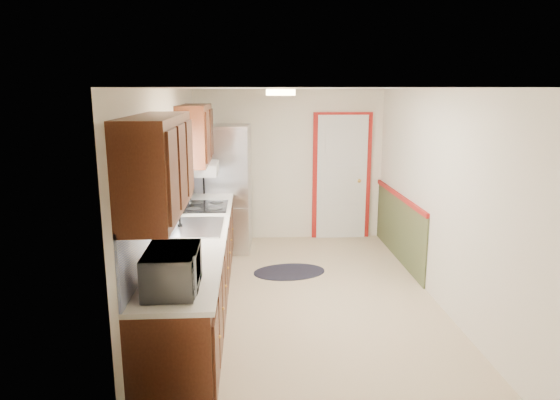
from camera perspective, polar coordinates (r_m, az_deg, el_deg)
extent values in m
cube|color=#C9B38E|center=(5.94, 2.90, -11.22)|extent=(3.20, 5.20, 0.12)
cube|color=white|center=(5.43, 3.19, 12.63)|extent=(3.20, 5.20, 0.12)
cube|color=white|center=(8.01, 1.04, 3.99)|extent=(3.20, 0.10, 2.40)
cube|color=white|center=(3.19, 8.12, -9.45)|extent=(3.20, 0.10, 2.40)
cube|color=white|center=(5.60, -12.41, -0.03)|extent=(0.10, 5.20, 2.40)
cube|color=white|center=(5.92, 17.62, 0.35)|extent=(0.10, 5.20, 2.40)
cube|color=#3E1B0E|center=(5.49, -9.39, -8.35)|extent=(0.60, 4.00, 0.90)
cube|color=white|center=(5.34, -9.40, -3.62)|extent=(0.63, 4.00, 0.04)
cube|color=#5474CD|center=(5.30, -12.77, -0.58)|extent=(0.02, 4.00, 0.55)
cube|color=#3E1B0E|center=(3.90, -13.84, 3.86)|extent=(0.35, 1.40, 0.75)
cube|color=#3E1B0E|center=(6.56, -9.68, 7.42)|extent=(0.35, 1.20, 0.75)
cube|color=white|center=(5.33, -12.78, 3.92)|extent=(0.02, 1.00, 0.90)
cube|color=#CB4126|center=(5.28, -12.48, 7.69)|extent=(0.05, 1.12, 0.24)
cube|color=#B7B7BC|center=(5.43, -9.36, -3.08)|extent=(0.52, 0.82, 0.02)
cube|color=white|center=(6.66, -9.06, 3.61)|extent=(0.45, 0.60, 0.15)
cube|color=maroon|center=(8.12, 7.04, 2.59)|extent=(0.94, 0.05, 2.08)
cube|color=white|center=(8.10, 7.07, 2.56)|extent=(0.80, 0.04, 2.00)
cube|color=#454C2B|center=(7.33, 13.42, -3.16)|extent=(0.02, 2.30, 0.90)
cube|color=maroon|center=(7.22, 13.51, 0.43)|extent=(0.04, 2.30, 0.06)
cylinder|color=#FFD88C|center=(5.21, 0.08, 12.21)|extent=(0.30, 0.30, 0.06)
imported|color=white|center=(3.75, -12.23, -7.36)|extent=(0.31, 0.56, 0.38)
cube|color=#B7B7BC|center=(7.54, -6.42, 1.36)|extent=(0.83, 0.78, 1.88)
cylinder|color=black|center=(7.18, -8.65, -0.03)|extent=(0.02, 0.02, 1.32)
ellipsoid|color=black|center=(6.73, 1.07, -8.21)|extent=(1.04, 0.75, 0.01)
cube|color=black|center=(6.34, -8.51, -0.72)|extent=(0.54, 0.65, 0.02)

